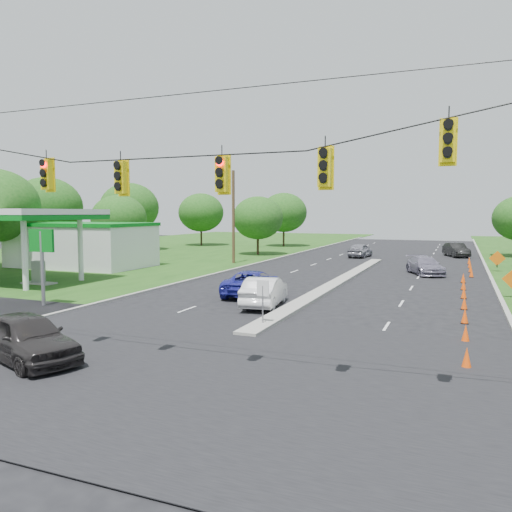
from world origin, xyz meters
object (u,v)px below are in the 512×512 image
at_px(white_sedan, 265,291).
at_px(blue_pickup, 252,283).
at_px(black_sedan, 27,337).
at_px(gas_station, 71,240).

bearing_deg(white_sedan, blue_pickup, -65.01).
xyz_separation_m(white_sedan, blue_pickup, (-1.93, 2.90, -0.03)).
bearing_deg(black_sedan, gas_station, 59.60).
distance_m(black_sedan, white_sedan, 12.84).
distance_m(gas_station, black_sedan, 28.62).
relative_size(gas_station, blue_pickup, 3.62).
bearing_deg(blue_pickup, black_sedan, 77.49).
height_order(gas_station, black_sedan, gas_station).
xyz_separation_m(gas_station, black_sedan, (18.24, -21.98, -1.75)).
bearing_deg(blue_pickup, white_sedan, 117.86).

